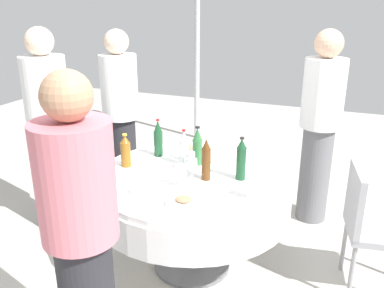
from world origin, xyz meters
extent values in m
plane|color=#B7B2A8|center=(0.00, 0.00, 0.00)|extent=(10.00, 10.00, 0.00)
cylinder|color=white|center=(0.00, 0.00, 0.72)|extent=(1.34, 1.34, 0.04)
cylinder|color=white|center=(0.00, 0.00, 0.59)|extent=(1.37, 1.37, 0.22)
cylinder|color=slate|center=(0.00, 0.00, 0.24)|extent=(0.14, 0.14, 0.48)
cylinder|color=slate|center=(0.00, 0.00, 0.01)|extent=(0.56, 0.56, 0.03)
cylinder|color=#2D6B38|center=(0.03, -0.19, 0.83)|extent=(0.07, 0.07, 0.19)
cone|color=#2D6B38|center=(0.03, -0.19, 0.97)|extent=(0.06, 0.06, 0.09)
cylinder|color=black|center=(0.03, -0.19, 1.02)|extent=(0.03, 0.03, 0.01)
cylinder|color=#194728|center=(0.37, -0.24, 0.84)|extent=(0.07, 0.07, 0.20)
cone|color=#194728|center=(0.37, -0.24, 0.98)|extent=(0.06, 0.06, 0.08)
cylinder|color=red|center=(0.37, -0.24, 1.03)|extent=(0.02, 0.02, 0.01)
cylinder|color=#593314|center=(-0.11, 0.03, 0.85)|extent=(0.06, 0.06, 0.22)
cone|color=#593314|center=(-0.11, 0.03, 0.99)|extent=(0.06, 0.06, 0.07)
cylinder|color=silver|center=(-0.11, 0.03, 1.03)|extent=(0.03, 0.03, 0.01)
cylinder|color=#8C5619|center=(0.50, 0.03, 0.83)|extent=(0.07, 0.07, 0.18)
cone|color=#8C5619|center=(0.50, 0.03, 0.95)|extent=(0.06, 0.06, 0.05)
cylinder|color=gold|center=(0.50, 0.03, 0.98)|extent=(0.03, 0.03, 0.01)
cylinder|color=#194728|center=(-0.33, -0.06, 0.85)|extent=(0.06, 0.06, 0.22)
cone|color=#194728|center=(-0.33, -0.06, 0.99)|extent=(0.06, 0.06, 0.06)
cylinder|color=black|center=(-0.33, -0.06, 1.03)|extent=(0.03, 0.03, 0.01)
cylinder|color=silver|center=(0.12, -0.14, 0.83)|extent=(0.07, 0.07, 0.19)
cone|color=silver|center=(0.12, -0.14, 0.96)|extent=(0.06, 0.06, 0.07)
cylinder|color=red|center=(0.12, -0.14, 1.00)|extent=(0.02, 0.02, 0.01)
cylinder|color=white|center=(-0.47, 0.20, 0.74)|extent=(0.06, 0.06, 0.00)
cylinder|color=white|center=(-0.47, 0.20, 0.78)|extent=(0.01, 0.01, 0.07)
cylinder|color=white|center=(-0.47, 0.20, 0.85)|extent=(0.07, 0.07, 0.07)
cylinder|color=maroon|center=(-0.47, 0.20, 0.83)|extent=(0.06, 0.06, 0.03)
cylinder|color=white|center=(-0.02, 0.05, 0.74)|extent=(0.06, 0.06, 0.00)
cylinder|color=white|center=(-0.02, 0.05, 0.77)|extent=(0.01, 0.01, 0.06)
cylinder|color=white|center=(-0.02, 0.05, 0.84)|extent=(0.07, 0.07, 0.08)
cylinder|color=white|center=(-0.01, 0.21, 0.74)|extent=(0.06, 0.06, 0.00)
cylinder|color=white|center=(-0.01, 0.21, 0.78)|extent=(0.01, 0.01, 0.07)
cylinder|color=white|center=(-0.01, 0.21, 0.86)|extent=(0.07, 0.07, 0.08)
cylinder|color=gold|center=(-0.01, 0.21, 0.83)|extent=(0.06, 0.06, 0.03)
cylinder|color=white|center=(0.04, -0.06, 0.74)|extent=(0.06, 0.06, 0.00)
cylinder|color=white|center=(0.04, -0.06, 0.78)|extent=(0.01, 0.01, 0.07)
cylinder|color=white|center=(0.04, -0.06, 0.85)|extent=(0.08, 0.08, 0.06)
cylinder|color=white|center=(-0.13, -0.32, 0.75)|extent=(0.21, 0.21, 0.02)
cylinder|color=white|center=(0.18, 0.32, 0.75)|extent=(0.24, 0.24, 0.02)
cylinder|color=white|center=(-0.10, 0.40, 0.75)|extent=(0.22, 0.22, 0.02)
ellipsoid|color=tan|center=(-0.10, 0.40, 0.77)|extent=(0.10, 0.09, 0.02)
cylinder|color=white|center=(0.21, -0.43, 0.75)|extent=(0.23, 0.23, 0.02)
ellipsoid|color=tan|center=(0.21, -0.43, 0.77)|extent=(0.10, 0.09, 0.02)
cube|color=silver|center=(-0.42, -0.17, 0.74)|extent=(0.12, 0.15, 0.00)
cylinder|color=#26262B|center=(1.25, -0.09, 0.46)|extent=(0.26, 0.26, 0.91)
cylinder|color=white|center=(1.25, -0.09, 1.19)|extent=(0.34, 0.34, 0.56)
sphere|color=beige|center=(1.25, -0.09, 1.58)|extent=(0.22, 0.22, 0.22)
cylinder|color=#D8727F|center=(0.09, 1.11, 1.15)|extent=(0.34, 0.34, 0.54)
sphere|color=tan|center=(0.09, 1.11, 1.53)|extent=(0.21, 0.21, 0.21)
cylinder|color=slate|center=(-0.74, -1.06, 0.43)|extent=(0.26, 0.26, 0.86)
cylinder|color=white|center=(-0.74, -1.06, 1.15)|extent=(0.34, 0.34, 0.57)
sphere|color=#D8AD8C|center=(-0.74, -1.06, 1.55)|extent=(0.23, 0.23, 0.23)
cylinder|color=#26262B|center=(1.04, -0.81, 0.41)|extent=(0.26, 0.26, 0.82)
cylinder|color=white|center=(1.04, -0.81, 1.11)|extent=(0.34, 0.34, 0.59)
sphere|color=beige|center=(1.04, -0.81, 1.52)|extent=(0.22, 0.22, 0.22)
cube|color=#99999E|center=(-1.23, -0.22, 0.45)|extent=(0.46, 0.46, 0.04)
cube|color=#99999E|center=(-1.06, -0.19, 0.66)|extent=(0.11, 0.40, 0.42)
cylinder|color=gray|center=(-1.10, -0.02, 0.21)|extent=(0.03, 0.03, 0.43)
cylinder|color=gray|center=(-1.04, -0.35, 0.21)|extent=(0.03, 0.03, 0.43)
cylinder|color=#B2B5B7|center=(1.02, -2.76, 1.25)|extent=(0.07, 0.07, 2.50)
camera|label=1|loc=(-0.95, 2.41, 1.90)|focal=38.50mm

